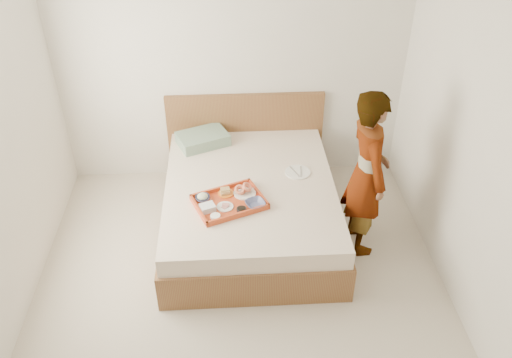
{
  "coord_description": "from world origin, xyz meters",
  "views": [
    {
      "loc": [
        -0.06,
        -2.96,
        3.41
      ],
      "look_at": [
        0.17,
        0.9,
        0.65
      ],
      "focal_mm": 37.43,
      "sensor_mm": 36.0,
      "label": 1
    }
  ],
  "objects": [
    {
      "name": "meat_plate",
      "position": [
        -0.11,
        0.64,
        0.55
      ],
      "size": [
        0.19,
        0.19,
        0.01
      ],
      "primitive_type": "cylinder",
      "rotation": [
        0.0,
        0.0,
        0.38
      ],
      "color": "white",
      "rests_on": "tray"
    },
    {
      "name": "cheese_round",
      "position": [
        -0.19,
        0.5,
        0.56
      ],
      "size": [
        0.11,
        0.11,
        0.03
      ],
      "primitive_type": "cylinder",
      "rotation": [
        0.0,
        0.0,
        0.38
      ],
      "color": "white",
      "rests_on": "tray"
    },
    {
      "name": "navy_bowl_big",
      "position": [
        0.15,
        0.65,
        0.57
      ],
      "size": [
        0.21,
        0.21,
        0.04
      ],
      "primitive_type": "imported",
      "rotation": [
        0.0,
        0.0,
        0.38
      ],
      "color": "#171A49",
      "rests_on": "tray"
    },
    {
      "name": "pillow",
      "position": [
        -0.32,
        1.72,
        0.59
      ],
      "size": [
        0.58,
        0.5,
        0.12
      ],
      "primitive_type": "cube",
      "rotation": [
        0.0,
        0.0,
        0.4
      ],
      "color": "gray",
      "rests_on": "bed"
    },
    {
      "name": "ground",
      "position": [
        0.0,
        0.0,
        0.0
      ],
      "size": [
        3.5,
        4.0,
        0.01
      ],
      "primitive_type": "cube",
      "color": "beige",
      "rests_on": "ground"
    },
    {
      "name": "sauce_dish",
      "position": [
        0.03,
        0.58,
        0.56
      ],
      "size": [
        0.11,
        0.11,
        0.03
      ],
      "primitive_type": "cylinder",
      "rotation": [
        0.0,
        0.0,
        0.38
      ],
      "color": "black",
      "rests_on": "tray"
    },
    {
      "name": "person",
      "position": [
        1.12,
        0.74,
        0.78
      ],
      "size": [
        0.43,
        0.61,
        1.57
      ],
      "primitive_type": "imported",
      "rotation": [
        0.0,
        0.0,
        1.67
      ],
      "color": "silver",
      "rests_on": "ground"
    },
    {
      "name": "headboard",
      "position": [
        0.12,
        1.97,
        0.47
      ],
      "size": [
        1.65,
        0.06,
        0.95
      ],
      "primitive_type": "cube",
      "color": "brown",
      "rests_on": "ground"
    },
    {
      "name": "wall_back",
      "position": [
        0.0,
        2.0,
        1.3
      ],
      "size": [
        3.5,
        0.01,
        2.6
      ],
      "primitive_type": "cube",
      "color": "silver",
      "rests_on": "ground"
    },
    {
      "name": "prawn_plate",
      "position": [
        0.07,
        0.83,
        0.55
      ],
      "size": [
        0.26,
        0.26,
        0.01
      ],
      "primitive_type": "cylinder",
      "rotation": [
        0.0,
        0.0,
        0.38
      ],
      "color": "white",
      "rests_on": "tray"
    },
    {
      "name": "bread_plate",
      "position": [
        -0.1,
        0.84,
        0.55
      ],
      "size": [
        0.18,
        0.18,
        0.01
      ],
      "primitive_type": "cylinder",
      "rotation": [
        0.0,
        0.0,
        0.38
      ],
      "color": "orange",
      "rests_on": "tray"
    },
    {
      "name": "tray",
      "position": [
        -0.07,
        0.7,
        0.56
      ],
      "size": [
        0.7,
        0.61,
        0.05
      ],
      "primitive_type": "cube",
      "rotation": [
        0.0,
        0.0,
        0.38
      ],
      "color": "red",
      "rests_on": "bed"
    },
    {
      "name": "wall_right",
      "position": [
        1.75,
        0.0,
        1.3
      ],
      "size": [
        0.01,
        4.0,
        2.6
      ],
      "primitive_type": "cube",
      "color": "silver",
      "rests_on": "ground"
    },
    {
      "name": "plastic_tub",
      "position": [
        -0.26,
        0.61,
        0.57
      ],
      "size": [
        0.15,
        0.14,
        0.05
      ],
      "primitive_type": "cube",
      "rotation": [
        0.0,
        0.0,
        0.38
      ],
      "color": "silver",
      "rests_on": "tray"
    },
    {
      "name": "salad_bowl",
      "position": [
        -0.31,
        0.76,
        0.57
      ],
      "size": [
        0.17,
        0.17,
        0.04
      ],
      "primitive_type": "imported",
      "rotation": [
        0.0,
        0.0,
        0.38
      ],
      "color": "#171A49",
      "rests_on": "tray"
    },
    {
      "name": "dinner_plate",
      "position": [
        0.58,
        1.15,
        0.54
      ],
      "size": [
        0.26,
        0.26,
        0.01
      ],
      "primitive_type": "cylinder",
      "rotation": [
        0.0,
        0.0,
        0.07
      ],
      "color": "white",
      "rests_on": "bed"
    },
    {
      "name": "bed",
      "position": [
        0.12,
        1.0,
        0.27
      ],
      "size": [
        1.65,
        2.0,
        0.53
      ],
      "primitive_type": "cube",
      "color": "brown",
      "rests_on": "ground"
    }
  ]
}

